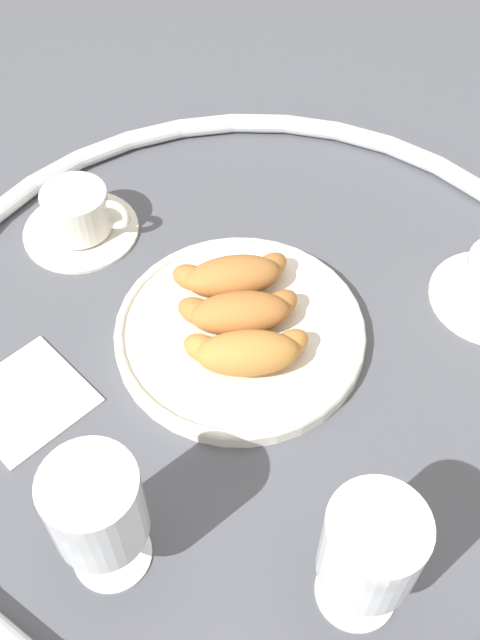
# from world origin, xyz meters

# --- Properties ---
(ground_plane) EXTENTS (2.20, 2.20, 0.00)m
(ground_plane) POSITION_xyz_m (0.00, 0.00, 0.00)
(ground_plane) COLOR #4C4F56
(table_chrome_rim) EXTENTS (0.74, 0.74, 0.02)m
(table_chrome_rim) POSITION_xyz_m (0.00, 0.00, 0.01)
(table_chrome_rim) COLOR silver
(table_chrome_rim) RESTS_ON ground_plane
(pastry_plate) EXTENTS (0.26, 0.26, 0.02)m
(pastry_plate) POSITION_xyz_m (-0.01, 0.01, 0.01)
(pastry_plate) COLOR silver
(pastry_plate) RESTS_ON ground_plane
(croissant_large) EXTENTS (0.13, 0.08, 0.04)m
(croissant_large) POSITION_xyz_m (-0.02, -0.03, 0.04)
(croissant_large) COLOR #BC7A38
(croissant_large) RESTS_ON pastry_plate
(croissant_small) EXTENTS (0.14, 0.08, 0.04)m
(croissant_small) POSITION_xyz_m (-0.01, 0.02, 0.04)
(croissant_small) COLOR #AD6B33
(croissant_small) RESTS_ON pastry_plate
(croissant_extra) EXTENTS (0.14, 0.07, 0.04)m
(croissant_extra) POSITION_xyz_m (-0.01, 0.07, 0.04)
(croissant_extra) COLOR #AD6B33
(croissant_extra) RESTS_ON pastry_plate
(coffee_cup_near) EXTENTS (0.14, 0.14, 0.06)m
(coffee_cup_near) POSITION_xyz_m (-0.15, 0.21, 0.03)
(coffee_cup_near) COLOR silver
(coffee_cup_near) RESTS_ON ground_plane
(juice_glass_left) EXTENTS (0.08, 0.08, 0.14)m
(juice_glass_left) POSITION_xyz_m (0.01, -0.27, 0.09)
(juice_glass_left) COLOR white
(juice_glass_left) RESTS_ON ground_plane
(juice_glass_right) EXTENTS (0.08, 0.08, 0.14)m
(juice_glass_right) POSITION_xyz_m (-0.18, -0.18, 0.09)
(juice_glass_right) COLOR white
(juice_glass_right) RESTS_ON ground_plane
(folded_napkin) EXTENTS (0.15, 0.15, 0.01)m
(folded_napkin) POSITION_xyz_m (-0.24, -0.01, 0.00)
(folded_napkin) COLOR silver
(folded_napkin) RESTS_ON ground_plane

